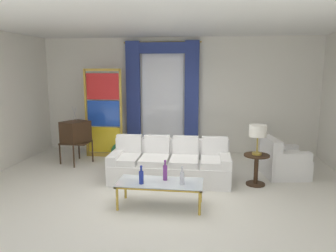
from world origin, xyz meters
The scene contains 15 objects.
ground_plane centered at (0.00, 0.00, 0.00)m, with size 16.00×16.00×0.00m, color silver.
wall_rear centered at (0.00, 3.06, 1.50)m, with size 8.00×0.12×3.00m, color white.
ceiling_slab centered at (0.00, 0.80, 3.02)m, with size 8.00×7.60×0.04m, color white.
curtained_window centered at (-0.38, 2.89, 1.74)m, with size 2.00×0.17×2.70m.
couch_white_long centered at (0.11, 0.67, 0.31)m, with size 2.35×0.95×0.86m.
coffee_table centered at (0.11, -0.62, 0.37)m, with size 1.36×0.58×0.41m.
bottle_blue_decanter centered at (-0.17, -0.75, 0.53)m, with size 0.07×0.07×0.30m.
bottle_crystal_tall centered at (0.47, -0.70, 0.53)m, with size 0.07×0.07×0.30m.
bottle_amber_squat centered at (0.18, -0.53, 0.55)m, with size 0.07×0.07×0.34m.
vintage_tv centered at (-2.23, 1.55, 0.73)m, with size 0.72×0.75×1.35m.
armchair_white centered at (2.37, 1.21, 0.29)m, with size 0.94×0.93×0.80m.
stained_glass_divider centered at (-1.76, 2.20, 1.06)m, with size 0.95×0.05×2.20m.
peacock_figurine centered at (-1.30, 1.85, 0.22)m, with size 0.44×0.60×0.50m.
round_side_table centered at (1.76, 0.60, 0.36)m, with size 0.48×0.48×0.59m.
table_lamp_brass centered at (1.76, 0.60, 1.03)m, with size 0.32×0.32×0.57m.
Camera 1 is at (0.89, -5.52, 2.18)m, focal length 34.80 mm.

